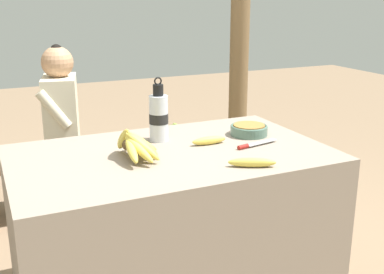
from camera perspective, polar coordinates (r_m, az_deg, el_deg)
market_counter at (r=2.26m, az=-2.40°, el=-10.71°), size 1.38×0.84×0.74m
banana_bunch_ripe at (r=2.02m, az=-6.73°, el=-0.80°), size 0.16×0.29×0.15m
serving_bowl at (r=2.38m, az=6.77°, el=0.92°), size 0.18×0.18×0.05m
water_bottle at (r=2.26m, az=-3.97°, el=2.42°), size 0.09×0.09×0.30m
loose_banana_front at (r=1.94m, az=7.14°, el=-3.01°), size 0.19×0.12×0.04m
loose_banana_side at (r=2.22m, az=2.02°, el=-0.40°), size 0.17×0.04×0.04m
knife at (r=2.20m, az=7.11°, el=-0.91°), size 0.23×0.07×0.02m
wooden_bench at (r=3.32m, az=-9.85°, el=-2.30°), size 1.74×0.32×0.41m
seated_vendor at (r=3.16m, az=-15.93°, el=1.87°), size 0.45×0.42×1.12m
banana_bunch_green at (r=3.44m, az=-1.79°, el=0.74°), size 0.17×0.26×0.13m
support_post_far at (r=3.75m, az=5.74°, el=13.92°), size 0.15×0.15×2.47m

